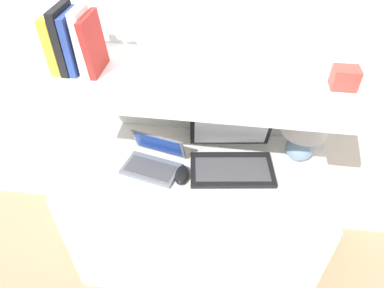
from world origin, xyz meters
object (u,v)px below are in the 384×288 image
book_black (66,39)px  book_red (93,44)px  computer_mouse (182,175)px  book_yellow (57,42)px  laptop_small (153,161)px  router_box (200,126)px  book_white (84,41)px  table_lamp (305,128)px  book_blue (74,42)px  shelf_gadget (345,78)px  laptop_large (232,156)px

book_black → book_red: size_ratio=1.12×
computer_mouse → book_yellow: book_yellow is taller
laptop_small → router_box: (0.19, 0.24, 0.04)m
book_black → book_white: size_ratio=1.02×
router_box → book_red: book_red is taller
table_lamp → book_blue: (-0.98, -0.07, 0.38)m
table_lamp → book_black: size_ratio=1.14×
book_red → computer_mouse: bearing=-21.6°
computer_mouse → book_blue: bearing=162.0°
laptop_small → book_black: size_ratio=1.15×
table_lamp → computer_mouse: bearing=-158.3°
table_lamp → book_white: book_white is taller
computer_mouse → shelf_gadget: bearing=13.3°
book_yellow → shelf_gadget: book_yellow is taller
book_black → shelf_gadget: 1.09m
book_white → book_blue: bearing=180.0°
laptop_small → book_blue: book_blue is taller
router_box → book_black: bearing=-163.4°
book_black → book_blue: size_ratio=1.08×
book_blue → shelf_gadget: size_ratio=2.48×
book_white → table_lamp: bearing=4.2°
laptop_small → book_yellow: size_ratio=1.30×
computer_mouse → router_box: router_box is taller
book_black → laptop_small: bearing=-14.7°
router_box → book_white: bearing=-161.0°
table_lamp → book_red: bearing=-175.6°
laptop_large → book_yellow: 0.90m
book_red → laptop_small: bearing=-21.6°
computer_mouse → shelf_gadget: (0.61, 0.14, 0.47)m
computer_mouse → book_black: book_black is taller
computer_mouse → book_white: size_ratio=0.48×
book_white → shelf_gadget: size_ratio=2.62×
table_lamp → router_box: 0.51m
laptop_large → computer_mouse: laptop_large is taller
book_red → laptop_large: bearing=-2.0°
table_lamp → computer_mouse: (-0.54, -0.21, -0.16)m
book_red → book_white: bearing=180.0°
laptop_large → book_black: 0.87m
book_red → book_blue: bearing=180.0°
table_lamp → book_black: bearing=-176.1°
laptop_large → book_white: 0.81m
computer_mouse → book_yellow: size_ratio=0.53×
router_box → book_black: (-0.52, -0.16, 0.51)m
computer_mouse → router_box: (0.05, 0.30, 0.05)m
laptop_large → book_yellow: book_yellow is taller
table_lamp → computer_mouse: size_ratio=2.46×
book_white → shelf_gadget: 1.02m
table_lamp → laptop_large: bearing=-164.3°
router_box → table_lamp: bearing=-10.0°
table_lamp → book_yellow: bearing=-176.2°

